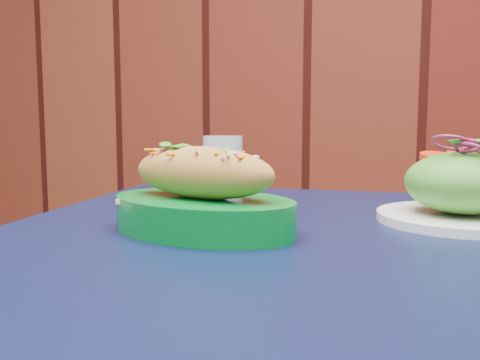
% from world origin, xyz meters
% --- Properties ---
extents(cafe_table, '(0.89, 0.89, 0.75)m').
position_xyz_m(cafe_table, '(-0.07, 1.70, 0.66)').
color(cafe_table, black).
rests_on(cafe_table, ground).
extents(banh_mi_basket, '(0.27, 0.20, 0.11)m').
position_xyz_m(banh_mi_basket, '(-0.20, 1.66, 0.79)').
color(banh_mi_basket, '#027223').
rests_on(banh_mi_basket, cafe_table).
extents(salad_plate, '(0.22, 0.22, 0.12)m').
position_xyz_m(salad_plate, '(0.10, 1.84, 0.79)').
color(salad_plate, white).
rests_on(salad_plate, cafe_table).
extents(water_glass, '(0.07, 0.07, 0.11)m').
position_xyz_m(water_glass, '(-0.28, 1.91, 0.80)').
color(water_glass, silver).
rests_on(water_glass, cafe_table).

